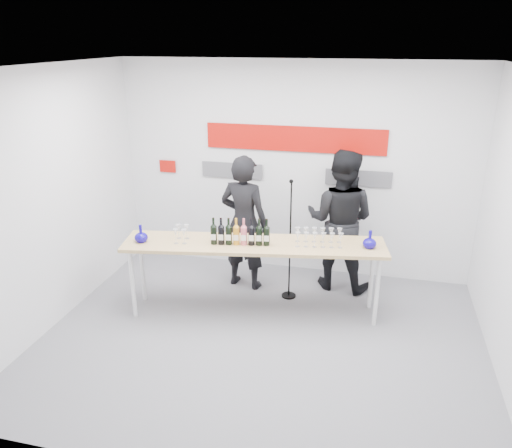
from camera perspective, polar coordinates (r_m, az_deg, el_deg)
name	(u,v)px	position (r m, az deg, el deg)	size (l,w,h in m)	color
ground	(261,340)	(5.89, 0.59, -13.07)	(5.00, 5.00, 0.00)	slate
back_wall	(294,170)	(7.08, 4.34, 6.15)	(5.00, 0.04, 3.00)	silver
signage	(290,149)	(6.99, 3.91, 8.55)	(3.38, 0.02, 0.79)	#B00E07
tasting_table	(254,248)	(6.02, -0.23, -2.80)	(3.21, 1.16, 0.94)	#DBB176
wine_bottles	(240,232)	(5.89, -1.84, -0.87)	(0.71, 0.19, 0.33)	black
decanter_left	(141,233)	(6.15, -13.02, -1.05)	(0.16, 0.16, 0.21)	#110785
decanter_right	(370,239)	(5.97, 12.88, -1.71)	(0.16, 0.16, 0.21)	#110785
glasses_left	(181,234)	(6.08, -8.54, -1.13)	(0.19, 0.24, 0.18)	silver
glasses_right	(319,237)	(5.96, 7.18, -1.53)	(0.58, 0.31, 0.18)	silver
presenter_left	(244,223)	(6.69, -1.37, 0.14)	(0.67, 0.44, 1.85)	black
presenter_right	(340,221)	(6.75, 9.58, 0.39)	(0.94, 0.73, 1.93)	black
mic_stand	(289,263)	(6.55, 3.84, -4.43)	(0.19, 0.19, 1.63)	black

